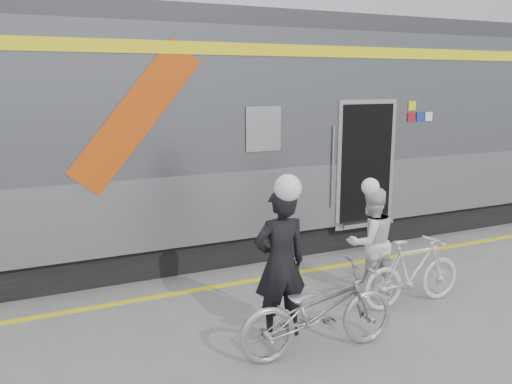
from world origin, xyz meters
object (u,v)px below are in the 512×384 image
bicycle_left (319,311)px  bicycle_right (413,272)px  man (280,264)px  woman (371,242)px

bicycle_left → bicycle_right: size_ratio=1.21×
man → bicycle_right: size_ratio=1.15×
bicycle_left → man: bearing=23.3°
bicycle_right → woman: bearing=29.9°
woman → bicycle_right: size_ratio=0.99×
man → bicycle_right: 2.08m
bicycle_right → bicycle_left: bearing=108.8°
man → woman: man is taller
man → bicycle_right: bearing=-175.9°
man → woman: (1.74, 0.58, -0.13)m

